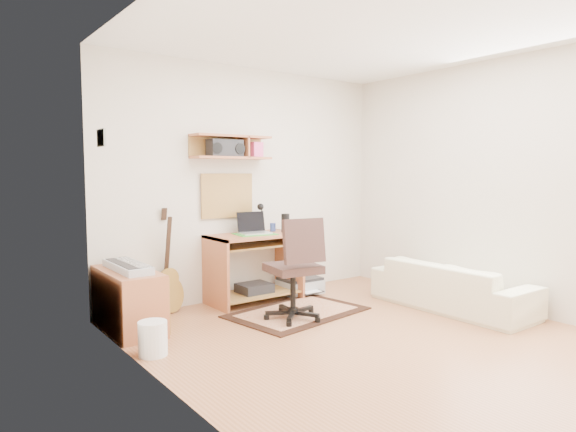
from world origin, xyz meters
TOP-DOWN VIEW (x-y plane):
  - floor at (0.00, 0.00)m, footprint 3.60×4.00m
  - ceiling at (0.00, 0.00)m, footprint 3.60×4.00m
  - back_wall at (0.00, 2.00)m, footprint 3.60×0.01m
  - left_wall at (-1.80, 0.00)m, footprint 0.01×4.00m
  - right_wall at (1.80, 0.00)m, footprint 0.01×4.00m
  - wall_shelf at (-0.30, 1.88)m, footprint 0.90×0.25m
  - cork_board at (-0.30, 1.98)m, footprint 0.64×0.03m
  - wall_photo at (-1.79, 1.50)m, footprint 0.02×0.20m
  - desk at (-0.11, 1.73)m, footprint 1.00×0.55m
  - laptop at (-0.11, 1.71)m, footprint 0.37×0.37m
  - speaker at (0.28, 1.68)m, footprint 0.09×0.09m
  - desk_lamp at (0.09, 1.87)m, footprint 0.11×0.11m
  - pencil_cup at (0.21, 1.83)m, footprint 0.07×0.07m
  - boombox at (-0.38, 1.87)m, footprint 0.38×0.17m
  - rug at (-0.02, 1.07)m, footprint 1.45×1.08m
  - task_chair at (-0.20, 0.91)m, footprint 0.60×0.60m
  - cabinet at (-1.58, 1.55)m, footprint 0.40×0.90m
  - music_keyboard at (-1.58, 1.55)m, footprint 0.23×0.73m
  - guitar at (-1.04, 1.86)m, footprint 0.30×0.21m
  - waste_basket at (-1.65, 0.81)m, footprint 0.27×0.27m
  - printer at (0.53, 1.72)m, footprint 0.49×0.39m
  - sofa at (1.38, 0.23)m, footprint 0.49×1.69m

SIDE VIEW (x-z plane):
  - floor at x=0.00m, z-range -0.01..0.00m
  - rug at x=-0.02m, z-range 0.00..0.02m
  - printer at x=0.53m, z-range 0.00..0.17m
  - waste_basket at x=-1.65m, z-range 0.00..0.27m
  - cabinet at x=-1.58m, z-range 0.00..0.55m
  - sofa at x=1.38m, z-range 0.00..0.66m
  - desk at x=-0.11m, z-range 0.00..0.75m
  - task_chair at x=-0.20m, z-range 0.00..1.02m
  - guitar at x=-1.04m, z-range 0.00..1.07m
  - music_keyboard at x=-1.58m, z-range 0.55..0.61m
  - pencil_cup at x=0.21m, z-range 0.75..0.85m
  - speaker at x=0.28m, z-range 0.75..0.96m
  - laptop at x=-0.11m, z-range 0.75..1.00m
  - desk_lamp at x=0.09m, z-range 0.75..1.07m
  - cork_board at x=-0.30m, z-range 0.92..1.42m
  - back_wall at x=0.00m, z-range 0.00..2.60m
  - left_wall at x=-1.80m, z-range 0.00..2.60m
  - right_wall at x=1.80m, z-range 0.00..2.60m
  - boombox at x=-0.38m, z-range 1.58..1.78m
  - wall_shelf at x=-0.30m, z-range 1.57..1.83m
  - wall_photo at x=-1.79m, z-range 1.65..1.79m
  - ceiling at x=0.00m, z-range 2.60..2.61m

